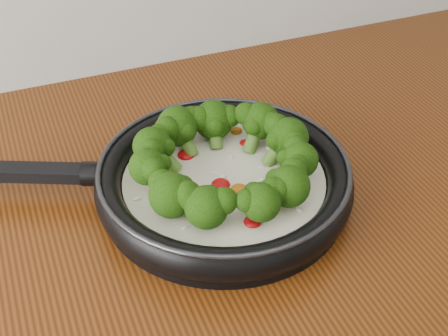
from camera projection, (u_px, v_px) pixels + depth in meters
name	position (u px, v px, depth m)	size (l,w,h in m)	color
skillet	(221.00, 175.00, 0.79)	(0.54, 0.44, 0.09)	black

